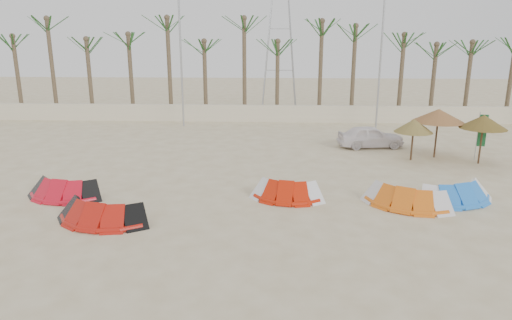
# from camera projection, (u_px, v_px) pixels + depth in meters

# --- Properties ---
(ground) EXTENTS (120.00, 120.00, 0.00)m
(ground) POSITION_uv_depth(u_px,v_px,m) (247.00, 252.00, 14.03)
(ground) COLOR beige
(ground) RESTS_ON ground
(boundary_wall) EXTENTS (60.00, 0.30, 1.30)m
(boundary_wall) POSITION_uv_depth(u_px,v_px,m) (266.00, 113.00, 35.06)
(boundary_wall) COLOR beige
(boundary_wall) RESTS_ON ground
(palm_line) EXTENTS (52.00, 4.00, 7.70)m
(palm_line) POSITION_uv_depth(u_px,v_px,m) (276.00, 36.00, 34.94)
(palm_line) COLOR brown
(palm_line) RESTS_ON ground
(lamp_b) EXTENTS (1.25, 0.14, 11.00)m
(lamp_b) POSITION_uv_depth(u_px,v_px,m) (181.00, 45.00, 32.06)
(lamp_b) COLOR #A5A8AD
(lamp_b) RESTS_ON ground
(lamp_c) EXTENTS (1.25, 0.14, 11.00)m
(lamp_c) POSITION_uv_depth(u_px,v_px,m) (382.00, 46.00, 31.41)
(lamp_c) COLOR #A5A8AD
(lamp_c) RESTS_ON ground
(pylon) EXTENTS (3.00, 3.00, 14.00)m
(pylon) POSITION_uv_depth(u_px,v_px,m) (279.00, 110.00, 40.96)
(pylon) COLOR #A5A8AD
(pylon) RESTS_ON ground
(kite_red_left) EXTENTS (3.32, 1.94, 0.90)m
(kite_red_left) POSITION_uv_depth(u_px,v_px,m) (66.00, 186.00, 18.81)
(kite_red_left) COLOR red
(kite_red_left) RESTS_ON ground
(kite_red_mid) EXTENTS (3.69, 2.19, 0.90)m
(kite_red_mid) POSITION_uv_depth(u_px,v_px,m) (104.00, 209.00, 16.36)
(kite_red_mid) COLOR #B3160D
(kite_red_mid) RESTS_ON ground
(kite_red_right) EXTENTS (3.08, 1.94, 0.90)m
(kite_red_right) POSITION_uv_depth(u_px,v_px,m) (287.00, 188.00, 18.60)
(kite_red_right) COLOR red
(kite_red_right) RESTS_ON ground
(kite_orange) EXTENTS (3.77, 2.73, 0.90)m
(kite_orange) POSITION_uv_depth(u_px,v_px,m) (404.00, 194.00, 17.89)
(kite_orange) COLOR orange
(kite_orange) RESTS_ON ground
(kite_blue) EXTENTS (3.62, 2.47, 0.90)m
(kite_blue) POSITION_uv_depth(u_px,v_px,m) (455.00, 190.00, 18.38)
(kite_blue) COLOR blue
(kite_blue) RESTS_ON ground
(parasol_left) EXTENTS (2.02, 2.02, 2.22)m
(parasol_left) POSITION_uv_depth(u_px,v_px,m) (414.00, 126.00, 23.91)
(parasol_left) COLOR #4C331E
(parasol_left) RESTS_ON ground
(parasol_mid) EXTENTS (2.33, 2.33, 2.55)m
(parasol_mid) POSITION_uv_depth(u_px,v_px,m) (484.00, 122.00, 23.17)
(parasol_mid) COLOR #4C331E
(parasol_mid) RESTS_ON ground
(parasol_right) EXTENTS (2.74, 2.74, 2.66)m
(parasol_right) POSITION_uv_depth(u_px,v_px,m) (438.00, 116.00, 24.35)
(parasol_right) COLOR #4C331E
(parasol_right) RESTS_ON ground
(flag_green) EXTENTS (0.45, 0.10, 2.61)m
(flag_green) POSITION_uv_depth(u_px,v_px,m) (481.00, 132.00, 23.98)
(flag_green) COLOR #A5A8AD
(flag_green) RESTS_ON ground
(car) EXTENTS (4.00, 2.03, 1.30)m
(car) POSITION_uv_depth(u_px,v_px,m) (370.00, 137.00, 27.03)
(car) COLOR white
(car) RESTS_ON ground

